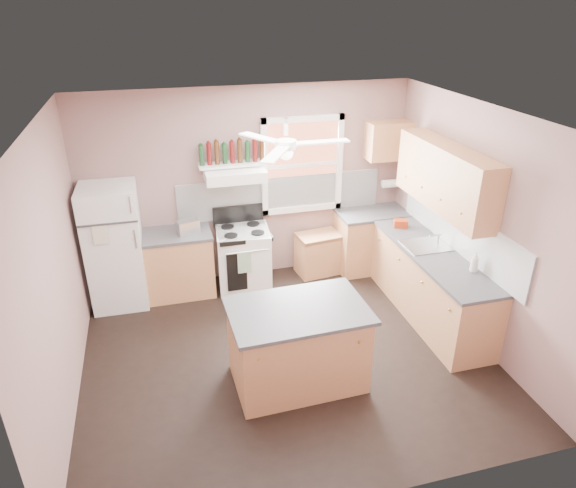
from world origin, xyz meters
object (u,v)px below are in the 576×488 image
object	(u,v)px
toaster	(188,227)
stove	(244,258)
island	(298,347)
cart	(318,253)
refrigerator	(115,247)

from	to	relation	value
toaster	stove	world-z (taller)	toaster
toaster	island	xyz separation A→B (m)	(0.90, -2.11, -0.56)
cart	island	size ratio (longest dim) A/B	0.47
toaster	stove	distance (m)	0.91
cart	refrigerator	bearing A→B (deg)	174.60
stove	cart	size ratio (longest dim) A/B	1.40
island	toaster	bearing A→B (deg)	111.24
refrigerator	island	distance (m)	2.83
toaster	island	size ratio (longest dim) A/B	0.21
cart	island	bearing A→B (deg)	-120.50
refrigerator	toaster	size ratio (longest dim) A/B	5.81
refrigerator	stove	xyz separation A→B (m)	(1.66, -0.02, -0.38)
toaster	island	world-z (taller)	toaster
refrigerator	cart	world-z (taller)	refrigerator
toaster	island	bearing A→B (deg)	-83.52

